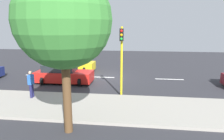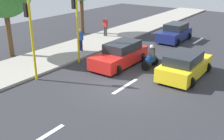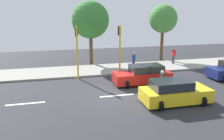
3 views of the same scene
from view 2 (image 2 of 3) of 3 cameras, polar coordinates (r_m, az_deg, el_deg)
name	(u,v)px [view 2 (image 2 of 3)]	position (r m, az deg, el deg)	size (l,w,h in m)	color
ground_plane	(125,87)	(15.02, 2.81, -3.60)	(40.00, 60.00, 0.10)	#2D2D33
sidewalk	(40,61)	(19.37, -14.90, 1.82)	(4.00, 60.00, 0.15)	#9E998E
lane_stripe_far_north	(198,41)	(25.43, 17.65, 5.87)	(0.20, 2.40, 0.01)	white
lane_stripe_north	(170,58)	(20.00, 12.14, 2.45)	(0.20, 2.40, 0.01)	white
lane_stripe_mid	(125,86)	(15.00, 2.81, -3.41)	(0.20, 2.40, 0.01)	white
lane_stripe_south	(41,139)	(11.06, -14.75, -13.81)	(0.20, 2.40, 0.01)	white
car_red	(120,55)	(17.98, 1.72, 3.20)	(2.23, 4.52, 1.52)	red
car_dark_blue	(175,33)	(24.69, 12.99, 7.58)	(2.21, 3.92, 1.52)	navy
car_yellow_cab	(185,65)	(16.58, 14.99, 0.92)	(2.31, 4.32, 1.52)	yellow
motorcycle	(151,58)	(17.67, 8.12, 2.45)	(0.60, 1.30, 1.53)	black
pedestrian_near_signal	(105,26)	(25.27, -1.42, 9.22)	(0.40, 0.24, 1.69)	#3F3F3F
pedestrian_by_tree	(80,39)	(20.70, -6.66, 6.45)	(0.40, 0.24, 1.69)	#1E1E4C
traffic_light_corner	(30,30)	(15.68, -16.79, 8.08)	(0.49, 0.24, 4.50)	yellow
traffic_light_midblock	(76,20)	(18.14, -7.53, 10.43)	(0.49, 0.24, 4.50)	yellow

